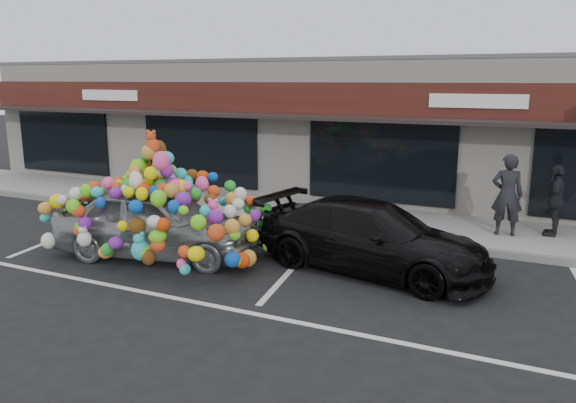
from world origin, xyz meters
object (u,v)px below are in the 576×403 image
at_px(toy_car, 157,214).
at_px(pedestrian_a, 507,195).
at_px(pedestrian_c, 555,200).
at_px(black_sedan, 372,237).

relative_size(toy_car, pedestrian_a, 2.62).
bearing_deg(pedestrian_c, toy_car, -52.26).
distance_m(toy_car, black_sedan, 4.49).
xyz_separation_m(black_sedan, pedestrian_c, (3.21, 3.71, 0.30)).
xyz_separation_m(black_sedan, pedestrian_a, (2.20, 3.31, 0.42)).
height_order(toy_car, pedestrian_a, toy_car).
bearing_deg(toy_car, pedestrian_a, -67.76).
bearing_deg(black_sedan, pedestrian_c, -30.94).
height_order(pedestrian_a, pedestrian_c, pedestrian_a).
xyz_separation_m(toy_car, pedestrian_a, (6.56, 4.35, 0.18)).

